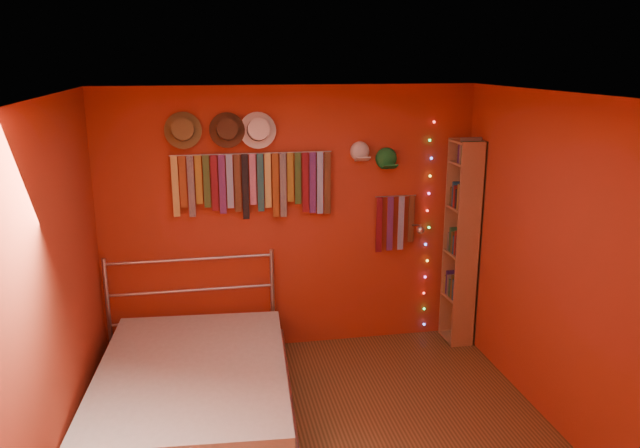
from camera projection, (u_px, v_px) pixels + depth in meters
ground at (328, 448)px, 4.51m from camera, size 3.50×3.50×0.00m
back_wall at (291, 221)px, 5.85m from camera, size 3.50×0.02×2.50m
right_wall at (566, 270)px, 4.50m from camera, size 0.02×3.50×2.50m
left_wall at (53, 304)px, 3.87m from camera, size 0.02×3.50×2.50m
ceiling at (329, 96)px, 3.86m from camera, size 3.50×3.50×0.02m
tie_rack at (254, 181)px, 5.62m from camera, size 1.45×0.03×0.60m
small_tie_rack at (395, 221)px, 5.97m from camera, size 0.40×0.03×0.55m
fedora_olive at (183, 130)px, 5.35m from camera, size 0.32×0.17×0.32m
fedora_brown at (227, 130)px, 5.42m from camera, size 0.31×0.17×0.31m
fedora_white at (258, 130)px, 5.47m from camera, size 0.33×0.18×0.32m
cap_white at (360, 151)px, 5.74m from camera, size 0.18×0.23×0.18m
cap_green at (386, 159)px, 5.81m from camera, size 0.19×0.24×0.19m
fairy_lights at (428, 228)px, 6.08m from camera, size 0.06×0.02×2.07m
reading_lamp at (419, 229)px, 5.84m from camera, size 0.08×0.32×0.10m
bookshelf at (465, 242)px, 6.00m from camera, size 0.25×0.34×2.00m
bed at (193, 390)px, 4.84m from camera, size 1.67×2.14×1.01m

